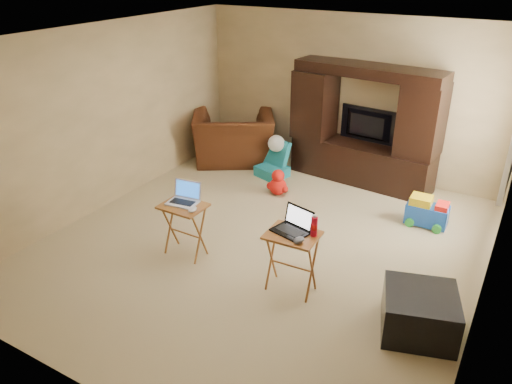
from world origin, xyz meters
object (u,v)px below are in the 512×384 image
Objects in this scene: entertainment_center at (364,126)px; television at (366,126)px; recliner at (234,137)px; laptop_right at (290,222)px; plush_toy at (278,182)px; child_rocker at (272,159)px; mouse_left at (193,209)px; laptop_left at (182,194)px; water_bottle at (314,227)px; tray_table_left at (185,230)px; ottoman at (419,313)px; push_toy at (427,211)px; mouse_right at (299,240)px; tray_table_right at (291,262)px.

entertainment_center is 2.41× the size of television.
laptop_right is at bearing 99.07° from recliner.
child_rocker is at bearing 125.80° from plush_toy.
mouse_left is (0.40, -2.64, 0.39)m from child_rocker.
laptop_left reaches higher than child_rocker.
laptop_right reaches higher than plush_toy.
child_rocker is 3.12m from water_bottle.
recliner is at bearing 134.79° from water_bottle.
plush_toy is 0.61× the size of tray_table_left.
laptop_right is at bearing -7.91° from laptop_left.
recliner is 3.70× the size of laptop_right.
recliner is at bearing 103.53° from laptop_left.
mouse_left is at bearing -161.00° from laptop_right.
recliner is 4.77m from ottoman.
plush_toy is 1.90× the size of water_bottle.
push_toy is 3.88× the size of mouse_right.
push_toy is 3.15m from mouse_left.
mouse_right is (0.46, -3.24, -0.20)m from entertainment_center.
water_bottle is at bearing -5.77° from laptop_left.
laptop_left reaches higher than ottoman.
mouse_left is at bearing -19.38° from tray_table_left.
recliner is 3.31× the size of plush_toy.
push_toy is (3.44, -0.63, -0.23)m from recliner.
push_toy is 4.06× the size of mouse_left.
entertainment_center is 3.33× the size of ottoman.
mouse_left is (-0.89, -3.29, -0.19)m from television.
laptop_right is (1.18, -1.99, 0.61)m from plush_toy.
mouse_left reaches higher than ottoman.
mouse_right is (2.64, -2.93, 0.29)m from recliner.
water_bottle reaches higher than child_rocker.
plush_toy is (-0.89, -1.11, -0.71)m from entertainment_center.
laptop_right reaches higher than tray_table_left.
entertainment_center is at bearing 74.46° from mouse_left.
child_rocker is 3.92m from ottoman.
tray_table_left is (1.10, -2.81, -0.10)m from recliner.
tray_table_right is at bearing -58.72° from plush_toy.
tray_table_left reaches higher than push_toy.
laptop_left is at bearing 135.85° from tray_table_left.
entertainment_center is at bearing 142.00° from push_toy.
laptop_right is 0.25m from water_bottle.
mouse_left reaches higher than tray_table_left.
television is 1.71× the size of push_toy.
tray_table_right is (0.33, -3.22, -0.53)m from television.
tray_table_right reaches higher than ottoman.
recliner is 9.95× the size of mouse_left.
entertainment_center is 3.82× the size of child_rocker.
mouse_right is at bearing -24.91° from laptop_right.
water_bottle reaches higher than mouse_right.
plush_toy is 0.74× the size of push_toy.
child_rocker is at bearing 126.24° from water_bottle.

